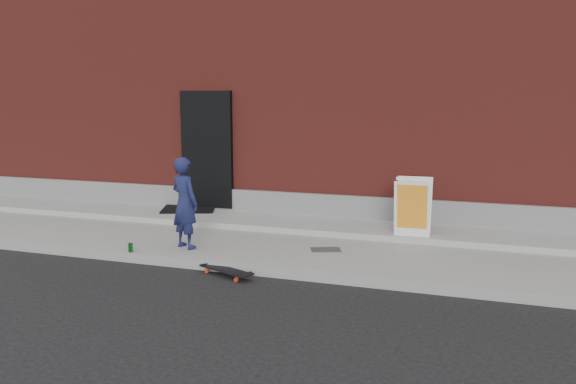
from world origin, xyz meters
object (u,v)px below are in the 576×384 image
at_px(child, 185,203).
at_px(soda_can, 131,248).
at_px(skateboard, 226,270).
at_px(pizza_sign, 413,207).

xyz_separation_m(child, soda_can, (-0.66, -0.47, -0.63)).
bearing_deg(child, skateboard, 168.62).
bearing_deg(skateboard, pizza_sign, 42.73).
relative_size(skateboard, soda_can, 6.55).
distance_m(skateboard, pizza_sign, 3.16).
bearing_deg(pizza_sign, child, -155.71).
height_order(child, skateboard, child).
bearing_deg(soda_can, pizza_sign, 26.42).
distance_m(child, pizza_sign, 3.54).
xyz_separation_m(child, skateboard, (0.95, -0.64, -0.76)).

